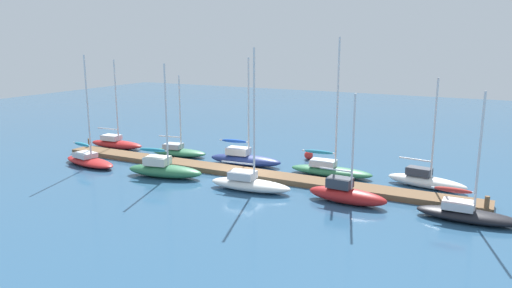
{
  "coord_description": "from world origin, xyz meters",
  "views": [
    {
      "loc": [
        17.1,
        -30.74,
        9.95
      ],
      "look_at": [
        0.0,
        2.0,
        2.0
      ],
      "focal_mm": 34.2,
      "sensor_mm": 36.0,
      "label": 1
    }
  ],
  "objects_px": {
    "sailboat_1": "(89,159)",
    "sailboat_2": "(178,151)",
    "sailboat_8": "(425,180)",
    "sailboat_5": "(249,183)",
    "sailboat_7": "(346,194)",
    "sailboat_3": "(164,169)",
    "sailboat_4": "(244,158)",
    "sailboat_9": "(466,213)",
    "sailboat_0": "(116,143)",
    "sailboat_6": "(330,169)",
    "mooring_buoy_red": "(309,155)"
  },
  "relations": [
    {
      "from": "sailboat_5",
      "to": "sailboat_9",
      "type": "distance_m",
      "value": 13.43
    },
    {
      "from": "sailboat_4",
      "to": "sailboat_9",
      "type": "bearing_deg",
      "value": -22.93
    },
    {
      "from": "sailboat_2",
      "to": "sailboat_6",
      "type": "relative_size",
      "value": 0.69
    },
    {
      "from": "sailboat_4",
      "to": "sailboat_7",
      "type": "distance_m",
      "value": 11.4
    },
    {
      "from": "sailboat_4",
      "to": "sailboat_9",
      "type": "relative_size",
      "value": 1.18
    },
    {
      "from": "sailboat_9",
      "to": "sailboat_0",
      "type": "bearing_deg",
      "value": 170.28
    },
    {
      "from": "sailboat_6",
      "to": "sailboat_9",
      "type": "relative_size",
      "value": 1.39
    },
    {
      "from": "sailboat_1",
      "to": "sailboat_2",
      "type": "height_order",
      "value": "sailboat_1"
    },
    {
      "from": "sailboat_2",
      "to": "sailboat_1",
      "type": "bearing_deg",
      "value": -136.73
    },
    {
      "from": "sailboat_5",
      "to": "sailboat_7",
      "type": "distance_m",
      "value": 6.56
    },
    {
      "from": "sailboat_3",
      "to": "mooring_buoy_red",
      "type": "relative_size",
      "value": 11.26
    },
    {
      "from": "sailboat_0",
      "to": "sailboat_2",
      "type": "bearing_deg",
      "value": -3.62
    },
    {
      "from": "sailboat_3",
      "to": "sailboat_4",
      "type": "bearing_deg",
      "value": 47.75
    },
    {
      "from": "sailboat_4",
      "to": "sailboat_5",
      "type": "xyz_separation_m",
      "value": [
        3.58,
        -5.77,
        -0.05
      ]
    },
    {
      "from": "sailboat_5",
      "to": "mooring_buoy_red",
      "type": "height_order",
      "value": "sailboat_5"
    },
    {
      "from": "sailboat_1",
      "to": "mooring_buoy_red",
      "type": "bearing_deg",
      "value": 44.27
    },
    {
      "from": "sailboat_7",
      "to": "sailboat_9",
      "type": "xyz_separation_m",
      "value": [
        6.89,
        0.11,
        -0.12
      ]
    },
    {
      "from": "sailboat_2",
      "to": "sailboat_7",
      "type": "distance_m",
      "value": 17.53
    },
    {
      "from": "sailboat_1",
      "to": "sailboat_6",
      "type": "distance_m",
      "value": 19.23
    },
    {
      "from": "mooring_buoy_red",
      "to": "sailboat_7",
      "type": "bearing_deg",
      "value": -56.66
    },
    {
      "from": "sailboat_4",
      "to": "sailboat_7",
      "type": "bearing_deg",
      "value": -33.55
    },
    {
      "from": "sailboat_6",
      "to": "sailboat_7",
      "type": "height_order",
      "value": "sailboat_6"
    },
    {
      "from": "sailboat_1",
      "to": "mooring_buoy_red",
      "type": "height_order",
      "value": "sailboat_1"
    },
    {
      "from": "sailboat_2",
      "to": "sailboat_5",
      "type": "height_order",
      "value": "sailboat_5"
    },
    {
      "from": "sailboat_5",
      "to": "sailboat_7",
      "type": "relative_size",
      "value": 1.39
    },
    {
      "from": "sailboat_2",
      "to": "sailboat_6",
      "type": "distance_m",
      "value": 13.77
    },
    {
      "from": "sailboat_5",
      "to": "sailboat_3",
      "type": "bearing_deg",
      "value": 175.57
    },
    {
      "from": "sailboat_1",
      "to": "sailboat_5",
      "type": "height_order",
      "value": "sailboat_5"
    },
    {
      "from": "sailboat_0",
      "to": "sailboat_2",
      "type": "height_order",
      "value": "sailboat_0"
    },
    {
      "from": "sailboat_3",
      "to": "sailboat_5",
      "type": "bearing_deg",
      "value": -10.32
    },
    {
      "from": "sailboat_2",
      "to": "mooring_buoy_red",
      "type": "distance_m",
      "value": 11.3
    },
    {
      "from": "sailboat_2",
      "to": "sailboat_5",
      "type": "relative_size",
      "value": 0.74
    },
    {
      "from": "sailboat_2",
      "to": "sailboat_5",
      "type": "distance_m",
      "value": 11.72
    },
    {
      "from": "sailboat_4",
      "to": "sailboat_9",
      "type": "distance_m",
      "value": 17.76
    },
    {
      "from": "sailboat_1",
      "to": "sailboat_7",
      "type": "relative_size",
      "value": 1.29
    },
    {
      "from": "sailboat_0",
      "to": "sailboat_8",
      "type": "distance_m",
      "value": 27.65
    },
    {
      "from": "sailboat_0",
      "to": "sailboat_9",
      "type": "distance_m",
      "value": 31.12
    },
    {
      "from": "sailboat_1",
      "to": "sailboat_5",
      "type": "distance_m",
      "value": 14.67
    },
    {
      "from": "sailboat_1",
      "to": "sailboat_8",
      "type": "bearing_deg",
      "value": 24.6
    },
    {
      "from": "sailboat_3",
      "to": "sailboat_5",
      "type": "xyz_separation_m",
      "value": [
        7.17,
        0.01,
        -0.07
      ]
    },
    {
      "from": "sailboat_0",
      "to": "sailboat_4",
      "type": "distance_m",
      "value": 13.7
    },
    {
      "from": "sailboat_6",
      "to": "mooring_buoy_red",
      "type": "xyz_separation_m",
      "value": [
        -3.25,
        3.98,
        -0.18
      ]
    },
    {
      "from": "sailboat_0",
      "to": "sailboat_8",
      "type": "xyz_separation_m",
      "value": [
        27.65,
        0.47,
        0.03
      ]
    },
    {
      "from": "sailboat_0",
      "to": "sailboat_4",
      "type": "height_order",
      "value": "sailboat_4"
    },
    {
      "from": "sailboat_8",
      "to": "sailboat_0",
      "type": "bearing_deg",
      "value": -170.45
    },
    {
      "from": "sailboat_0",
      "to": "sailboat_6",
      "type": "distance_m",
      "value": 20.87
    },
    {
      "from": "sailboat_0",
      "to": "sailboat_5",
      "type": "relative_size",
      "value": 0.87
    },
    {
      "from": "sailboat_7",
      "to": "mooring_buoy_red",
      "type": "relative_size",
      "value": 9.27
    },
    {
      "from": "sailboat_7",
      "to": "sailboat_9",
      "type": "height_order",
      "value": "sailboat_9"
    },
    {
      "from": "sailboat_4",
      "to": "sailboat_6",
      "type": "bearing_deg",
      "value": -4.53
    }
  ]
}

